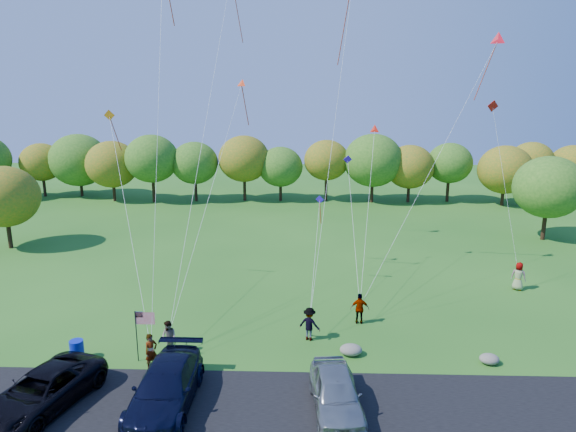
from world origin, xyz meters
name	(u,v)px	position (x,y,z in m)	size (l,w,h in m)	color
ground	(247,361)	(0.00, 0.00, 0.00)	(140.00, 140.00, 0.00)	#215819
asphalt_lane	(237,410)	(0.00, -4.00, 0.03)	(44.00, 6.00, 0.06)	black
treeline	(292,163)	(1.31, 36.25, 4.80)	(77.11, 27.27, 8.68)	#331E12
minivan_dark	(42,391)	(-8.03, -4.11, 0.84)	(2.59, 5.62, 1.56)	black
minivan_navy	(166,387)	(-2.97, -3.83, 0.92)	(2.40, 5.90, 1.71)	black
minivan_silver	(336,393)	(4.08, -3.92, 0.88)	(1.94, 4.83, 1.64)	gray
flyer_a	(151,352)	(-4.47, -0.80, 0.88)	(0.64, 0.42, 1.77)	#4C4C59
flyer_b	(169,338)	(-4.00, 0.62, 0.88)	(0.85, 0.66, 1.75)	#4C4C59
flyer_c	(309,324)	(3.06, 2.37, 0.90)	(1.16, 0.67, 1.80)	#4C4C59
flyer_d	(360,309)	(5.92, 4.43, 0.90)	(1.05, 0.44, 1.80)	#4C4C59
flyer_e	(518,276)	(16.97, 9.89, 0.95)	(0.93, 0.60, 1.90)	#4C4C59
trash_barrel	(77,350)	(-8.39, -0.07, 0.50)	(0.67, 0.67, 1.00)	#0B1CA6
flag_assembly	(142,324)	(-5.06, -0.12, 1.98)	(0.97, 0.63, 2.63)	black
boulder_near	(351,350)	(5.12, 0.80, 0.28)	(1.12, 0.88, 0.56)	gray
boulder_far	(489,359)	(11.76, 0.17, 0.25)	(0.95, 0.79, 0.49)	gray
kites_aloft	(319,24)	(3.57, 12.39, 17.06)	(24.80, 9.57, 15.94)	red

